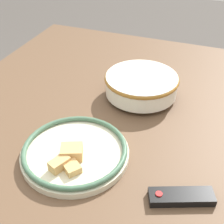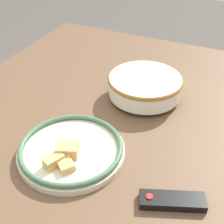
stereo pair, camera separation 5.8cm
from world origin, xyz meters
The scene contains 4 objects.
dining_table centered at (0.00, 0.00, 0.67)m, with size 1.28×1.02×0.75m.
noodle_bowl centered at (-0.14, 0.11, 0.80)m, with size 0.25×0.25×0.08m.
food_plate centered at (0.21, 0.03, 0.77)m, with size 0.29×0.29×0.05m.
tv_remote centered at (0.25, 0.32, 0.76)m, with size 0.10×0.16×0.02m.
Camera 2 is at (0.72, 0.39, 1.34)m, focal length 50.00 mm.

